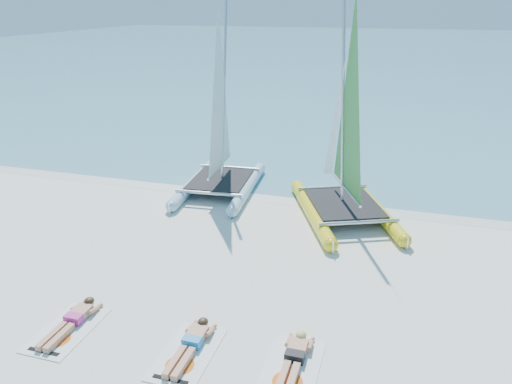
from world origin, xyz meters
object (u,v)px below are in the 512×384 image
catamaran_yellow (343,143)px  towel_a (68,329)px  catamaran_blue (220,134)px  sunbather_c (294,358)px  sunbather_a (73,320)px  sunbather_b (191,343)px  towel_c (292,369)px  towel_b (187,354)px

catamaran_yellow → towel_a: 9.58m
catamaran_blue → catamaran_yellow: bearing=-13.2°
sunbather_c → sunbather_a: bearing=-177.8°
catamaran_yellow → sunbather_c: size_ratio=4.15×
catamaran_yellow → sunbather_a: bearing=-143.7°
sunbather_b → towel_c: size_ratio=0.93×
catamaran_yellow → sunbather_c: bearing=-112.2°
towel_c → catamaran_yellow: bearing=91.7°
catamaran_blue → towel_b: size_ratio=3.75×
catamaran_yellow → sunbather_a: (-4.55, -7.93, -2.14)m
sunbather_a → sunbather_b: same height
towel_b → towel_c: (2.05, 0.16, 0.00)m
towel_c → sunbather_c: size_ratio=1.07×
catamaran_blue → sunbather_c: bearing=-66.1°
sunbather_a → towel_b: sunbather_a is taller
catamaran_blue → towel_c: size_ratio=3.75×
catamaran_yellow → towel_c: catamaran_yellow is taller
towel_a → towel_b: bearing=0.4°
towel_b → towel_c: same height
sunbather_c → towel_c: bearing=-90.0°
catamaran_yellow → towel_a: bearing=-143.2°
catamaran_blue → towel_a: bearing=-96.0°
sunbather_b → towel_a: bearing=-175.6°
catamaran_blue → sunbather_b: (2.57, -8.55, -1.95)m
catamaran_yellow → towel_c: 8.26m
catamaran_yellow → towel_b: 8.61m
catamaran_yellow → sunbather_a: size_ratio=4.15×
sunbather_b → catamaran_blue: bearing=106.7°
sunbather_a → catamaran_yellow: bearing=60.2°
catamaran_blue → sunbather_c: 9.77m
towel_a → catamaran_blue: bearing=89.0°
catamaran_yellow → sunbather_b: catamaran_yellow is taller
catamaran_yellow → towel_b: bearing=-126.6°
towel_b → sunbather_c: bearing=9.8°
catamaran_blue → sunbather_c: size_ratio=4.01×
towel_c → sunbather_b: bearing=179.2°
catamaran_yellow → sunbather_c: (0.24, -7.75, -2.14)m
towel_b → sunbather_a: bearing=176.3°
towel_a → sunbather_a: 0.22m
catamaran_yellow → towel_c: size_ratio=3.87×
towel_a → sunbather_b: sunbather_b is taller
towel_c → sunbather_c: bearing=90.0°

